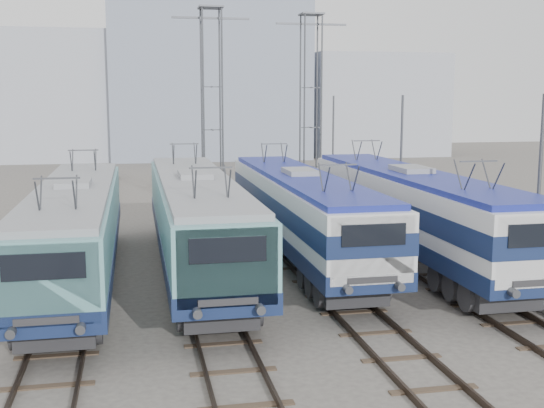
{
  "coord_description": "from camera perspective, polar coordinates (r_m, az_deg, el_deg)",
  "views": [
    {
      "loc": [
        -4.54,
        -18.21,
        6.86
      ],
      "look_at": [
        0.56,
        7.0,
        2.85
      ],
      "focal_mm": 45.0,
      "sensor_mm": 36.0,
      "label": 1
    }
  ],
  "objects": [
    {
      "name": "locomotive_far_right",
      "position": [
        29.0,
        11.62,
        -0.18
      ],
      "size": [
        2.97,
        18.77,
        3.53
      ],
      "color": "#132045",
      "rests_on": "ground"
    },
    {
      "name": "catenary_tower_east",
      "position": [
        43.63,
        3.26,
        8.57
      ],
      "size": [
        4.5,
        1.2,
        12.0
      ],
      "color": "#3F4247",
      "rests_on": "ground"
    },
    {
      "name": "platform",
      "position": [
        30.81,
        17.52,
        -4.13
      ],
      "size": [
        4.0,
        70.0,
        0.3
      ],
      "primitive_type": "cube",
      "color": "#9E9E99",
      "rests_on": "ground"
    },
    {
      "name": "locomotive_center_left",
      "position": [
        26.69,
        -6.35,
        -0.99
      ],
      "size": [
        2.95,
        18.64,
        3.51
      ],
      "color": "#132045",
      "rests_on": "ground"
    },
    {
      "name": "building_center",
      "position": [
        80.69,
        -5.44,
        10.35
      ],
      "size": [
        22.0,
        14.0,
        18.0
      ],
      "primitive_type": "cube",
      "color": "gray",
      "rests_on": "ground"
    },
    {
      "name": "catenary_tower_west",
      "position": [
        40.47,
        -5.05,
        8.53
      ],
      "size": [
        4.5,
        1.2,
        12.0
      ],
      "color": "#3F4247",
      "rests_on": "ground"
    },
    {
      "name": "mast_front",
      "position": [
        24.34,
        21.38,
        0.32
      ],
      "size": [
        0.12,
        0.12,
        7.0
      ],
      "primitive_type": "cylinder",
      "color": "#3F4247",
      "rests_on": "ground"
    },
    {
      "name": "ground",
      "position": [
        19.98,
        2.45,
        -11.22
      ],
      "size": [
        160.0,
        160.0,
        0.0
      ],
      "primitive_type": "plane",
      "color": "#514C47"
    },
    {
      "name": "locomotive_center_right",
      "position": [
        28.63,
        2.43,
        -0.27
      ],
      "size": [
        2.87,
        18.14,
        3.41
      ],
      "color": "#132045",
      "rests_on": "ground"
    },
    {
      "name": "building_east",
      "position": [
        85.14,
        8.24,
        8.2
      ],
      "size": [
        16.0,
        12.0,
        12.0
      ],
      "primitive_type": "cube",
      "color": "#9BA1AE",
      "rests_on": "ground"
    },
    {
      "name": "building_west",
      "position": [
        80.77,
        -18.37,
        8.52
      ],
      "size": [
        18.0,
        12.0,
        14.0
      ],
      "primitive_type": "cube",
      "color": "#9BA1AE",
      "rests_on": "ground"
    },
    {
      "name": "locomotive_far_left",
      "position": [
        25.89,
        -16.15,
        -1.75
      ],
      "size": [
        2.85,
        18.02,
        3.39
      ],
      "color": "#132045",
      "rests_on": "ground"
    },
    {
      "name": "mast_mid",
      "position": [
        34.95,
        10.72,
        3.2
      ],
      "size": [
        0.12,
        0.12,
        7.0
      ],
      "primitive_type": "cylinder",
      "color": "#3F4247",
      "rests_on": "ground"
    },
    {
      "name": "mast_rear",
      "position": [
        46.24,
        5.12,
        4.67
      ],
      "size": [
        0.12,
        0.12,
        7.0
      ],
      "primitive_type": "cylinder",
      "color": "#3F4247",
      "rests_on": "ground"
    }
  ]
}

